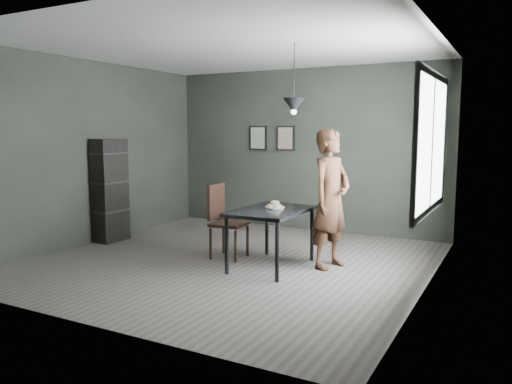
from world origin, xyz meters
The scene contains 13 objects.
ground centered at (0.00, 0.00, 0.00)m, with size 5.00×5.00×0.00m, color #393431.
back_wall centered at (0.00, 2.50, 1.40)m, with size 5.00×0.10×2.80m, color black.
ceiling centered at (0.00, 0.00, 2.80)m, with size 5.00×5.00×0.02m.
window_assembly centered at (2.47, 0.20, 1.60)m, with size 0.04×1.96×1.56m.
cafe_table centered at (0.60, 0.00, 0.67)m, with size 0.80×1.20×0.75m.
white_plate centered at (0.60, 0.10, 0.76)m, with size 0.23×0.23×0.01m, color silver.
donut_pile centered at (0.60, 0.10, 0.79)m, with size 0.20×0.20×0.09m.
woman centered at (1.26, 0.35, 0.88)m, with size 0.64×0.42×1.76m, color black.
wood_chair centered at (-0.21, 0.14, 0.58)m, with size 0.47×0.47×1.01m.
shelf_unit centered at (-2.32, 0.18, 0.80)m, with size 0.30×0.54×1.61m, color black.
pendant_lamp centered at (0.85, 0.10, 2.05)m, with size 0.28×0.28×0.86m.
framed_print_left centered at (-0.90, 2.47, 1.60)m, with size 0.34×0.04×0.44m.
framed_print_right centered at (-0.35, 2.47, 1.60)m, with size 0.34×0.04×0.44m.
Camera 1 is at (3.37, -5.59, 1.75)m, focal length 35.00 mm.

